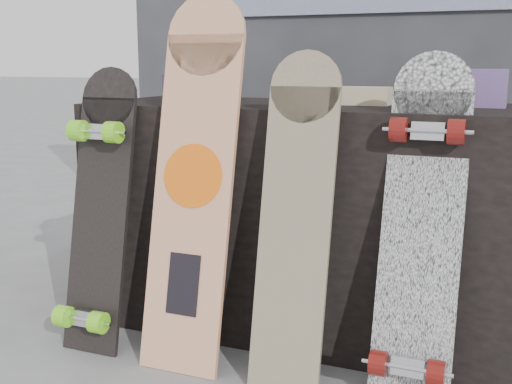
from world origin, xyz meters
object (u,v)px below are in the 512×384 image
at_px(longboard_celtic, 296,211).
at_px(skateboard_dark, 98,206).
at_px(vendor_table, 319,218).
at_px(longboard_geisha, 195,171).
at_px(longboard_cascadia, 421,224).

bearing_deg(longboard_celtic, skateboard_dark, -179.35).
bearing_deg(vendor_table, longboard_geisha, -127.84).
bearing_deg(longboard_cascadia, skateboard_dark, -176.52).
distance_m(longboard_geisha, longboard_celtic, 0.36).
distance_m(longboard_celtic, longboard_cascadia, 0.35).
xyz_separation_m(vendor_table, longboard_cascadia, (0.40, -0.35, 0.10)).
bearing_deg(longboard_geisha, longboard_celtic, -5.14).
relative_size(longboard_geisha, longboard_cascadia, 1.19).
bearing_deg(vendor_table, longboard_celtic, -82.94).
bearing_deg(longboard_cascadia, longboard_geisha, -178.02).
bearing_deg(skateboard_dark, longboard_celtic, 0.65).
bearing_deg(longboard_cascadia, longboard_celtic, -171.04).
relative_size(longboard_geisha, longboard_celtic, 1.18).
distance_m(vendor_table, longboard_geisha, 0.52).
xyz_separation_m(longboard_celtic, skateboard_dark, (-0.68, -0.01, -0.04)).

